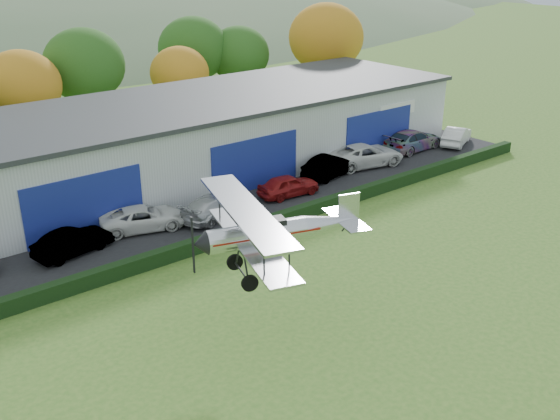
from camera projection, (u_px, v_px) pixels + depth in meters
ground at (489, 372)px, 25.26m from camera, size 300.00×300.00×0.00m
apron at (240, 200)px, 42.09m from camera, size 48.00×9.00×0.05m
hedge at (287, 217)px, 38.49m from camera, size 46.00×0.60×0.80m
hangar at (206, 133)px, 47.26m from camera, size 40.60×12.60×5.30m
tree_belt at (78, 74)px, 52.82m from camera, size 75.70×13.22×10.12m
car_1 at (73, 242)px, 34.43m from camera, size 4.50×2.29×1.41m
car_2 at (144, 218)px, 37.47m from camera, size 5.44×3.67×1.39m
car_3 at (214, 206)px, 39.09m from camera, size 5.32×3.41×1.43m
car_4 at (288, 185)px, 42.42m from camera, size 4.35×2.09×1.43m
car_5 at (331, 166)px, 45.93m from camera, size 5.00×2.39×1.58m
car_6 at (365, 155)px, 48.15m from camera, size 6.39×3.95×1.65m
car_7 at (413, 140)px, 51.80m from camera, size 5.79×2.63×1.64m
car_8 at (456, 136)px, 53.26m from camera, size 4.76×3.29×1.49m
biplane at (271, 230)px, 26.10m from camera, size 7.36×8.32×3.12m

